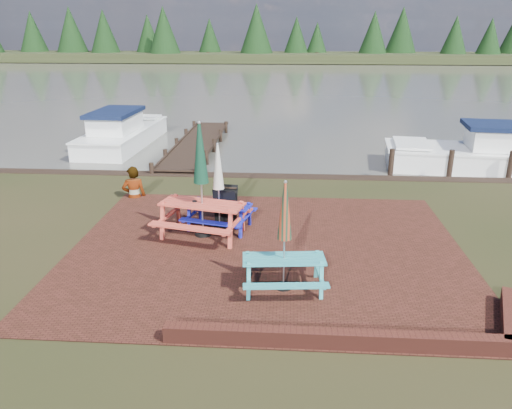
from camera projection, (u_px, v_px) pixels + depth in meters
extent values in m
plane|color=black|center=(264.00, 270.00, 10.56)|extent=(120.00, 120.00, 0.00)
cube|color=#371A11|center=(266.00, 250.00, 11.50)|extent=(9.00, 7.50, 0.02)
cube|color=#4C1E16|center=(349.00, 340.00, 7.97)|extent=(6.00, 0.22, 0.30)
cube|color=#4C1E16|center=(509.00, 319.00, 8.54)|extent=(0.82, 1.77, 0.30)
cube|color=#44433A|center=(286.00, 82.00, 45.29)|extent=(120.00, 60.00, 0.02)
cube|color=black|center=(288.00, 57.00, 72.33)|extent=(120.00, 10.00, 1.20)
cube|color=teal|center=(284.00, 259.00, 9.60)|extent=(1.64, 0.76, 0.04)
cube|color=teal|center=(286.00, 286.00, 9.13)|extent=(1.60, 0.36, 0.04)
cube|color=teal|center=(281.00, 257.00, 10.25)|extent=(1.60, 0.36, 0.04)
cube|color=teal|center=(248.00, 274.00, 9.70)|extent=(0.20, 1.38, 0.65)
cube|color=teal|center=(319.00, 274.00, 9.73)|extent=(0.20, 1.38, 0.65)
cylinder|color=black|center=(283.00, 287.00, 9.81)|extent=(0.32, 0.32, 0.09)
cylinder|color=#B2B2B7|center=(284.00, 237.00, 9.45)|extent=(0.03, 0.03, 2.21)
cone|color=#AB3418|center=(285.00, 211.00, 9.27)|extent=(0.28, 0.28, 1.10)
cube|color=#D34836|center=(202.00, 204.00, 12.03)|extent=(2.14, 1.23, 0.04)
cube|color=#D34836|center=(189.00, 228.00, 11.45)|extent=(2.02, 0.73, 0.04)
cube|color=#D34836|center=(214.00, 206.00, 12.82)|extent=(2.02, 0.73, 0.04)
cube|color=#D34836|center=(170.00, 216.00, 12.41)|extent=(0.50, 1.72, 0.83)
cube|color=#D34836|center=(236.00, 224.00, 11.92)|extent=(0.50, 1.72, 0.83)
cylinder|color=black|center=(203.00, 233.00, 12.29)|extent=(0.40, 0.40, 0.11)
cylinder|color=#B2B2B7|center=(201.00, 181.00, 11.83)|extent=(0.04, 0.04, 2.80)
cone|color=#0D3120|center=(200.00, 154.00, 11.60)|extent=(0.36, 0.36, 1.40)
cube|color=#181EBA|center=(219.00, 205.00, 12.50)|extent=(1.69, 0.97, 0.04)
cube|color=#181EBA|center=(210.00, 223.00, 12.05)|extent=(1.59, 0.58, 0.04)
cube|color=#181EBA|center=(228.00, 206.00, 13.12)|extent=(1.59, 0.58, 0.04)
cube|color=#181EBA|center=(194.00, 214.00, 12.80)|extent=(0.39, 1.35, 0.65)
cube|color=#181EBA|center=(245.00, 220.00, 12.41)|extent=(0.39, 1.35, 0.65)
cylinder|color=black|center=(220.00, 227.00, 12.70)|extent=(0.32, 0.32, 0.09)
cylinder|color=#B2B2B7|center=(219.00, 188.00, 12.35)|extent=(0.03, 0.03, 2.20)
cone|color=#B8B5A9|center=(218.00, 167.00, 12.17)|extent=(0.28, 0.28, 1.10)
cube|color=black|center=(225.00, 206.00, 12.87)|extent=(0.61, 0.29, 0.95)
cube|color=black|center=(226.00, 202.00, 13.17)|extent=(0.61, 0.29, 0.95)
cube|color=black|center=(225.00, 188.00, 12.87)|extent=(0.59, 0.10, 0.03)
cube|color=black|center=(197.00, 142.00, 21.54)|extent=(1.60, 9.00, 0.06)
cube|color=black|center=(180.00, 141.00, 21.57)|extent=(0.08, 9.00, 0.08)
cube|color=black|center=(215.00, 141.00, 21.47)|extent=(0.08, 9.00, 0.08)
cylinder|color=black|center=(152.00, 177.00, 17.44)|extent=(0.16, 0.16, 1.00)
cylinder|color=black|center=(197.00, 177.00, 17.34)|extent=(0.16, 0.16, 1.00)
cube|color=white|center=(124.00, 139.00, 22.24)|extent=(2.40, 6.33, 0.89)
cube|color=white|center=(123.00, 129.00, 22.08)|extent=(2.45, 6.46, 0.07)
cube|color=white|center=(116.00, 122.00, 21.23)|extent=(1.65, 2.69, 0.76)
cube|color=#0D1633|center=(115.00, 112.00, 21.09)|extent=(1.84, 3.07, 0.16)
cube|color=white|center=(140.00, 117.00, 24.26)|extent=(1.87, 1.20, 0.09)
cube|color=white|center=(483.00, 162.00, 18.48)|extent=(7.17, 3.20, 0.92)
cube|color=white|center=(485.00, 149.00, 18.31)|extent=(7.31, 3.26, 0.07)
cube|color=white|center=(512.00, 138.00, 18.02)|extent=(3.09, 2.06, 0.79)
cube|color=white|center=(411.00, 143.00, 18.73)|extent=(1.48, 2.18, 0.09)
imported|color=gray|center=(132.00, 167.00, 14.69)|extent=(0.80, 0.64, 1.91)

